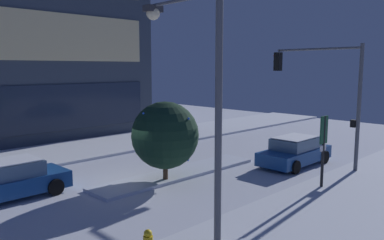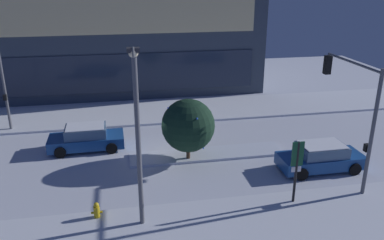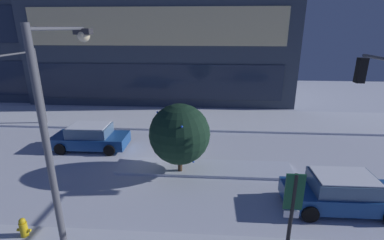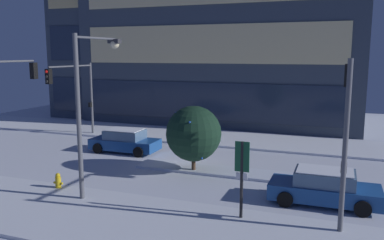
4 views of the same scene
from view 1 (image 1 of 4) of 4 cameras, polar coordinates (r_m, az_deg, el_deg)
name	(u,v)px [view 1 (image 1 of 4)]	position (r m, az deg, el deg)	size (l,w,h in m)	color
ground	(141,182)	(17.45, -7.53, -9.15)	(52.00, 52.00, 0.00)	silver
curb_strip_near	(300,235)	(12.48, 15.64, -16.12)	(52.00, 5.20, 0.14)	silver
curb_strip_far	(60,153)	(23.97, -18.92, -4.67)	(52.00, 5.20, 0.14)	silver
median_strip	(178,173)	(18.48, -2.02, -7.90)	(9.00, 1.80, 0.14)	silver
car_near	(295,152)	(20.83, 14.99, -4.54)	(4.64, 2.08, 1.49)	#19478C
car_far	(8,180)	(16.73, -25.56, -8.08)	(4.52, 2.14, 1.49)	#19478C
traffic_light_corner_near_right	(323,84)	(20.49, 18.80, 5.14)	(0.32, 4.90, 6.18)	#565960
street_lamp_arched	(196,80)	(11.06, 0.53, 6.01)	(0.56, 3.21, 7.15)	#565960
parking_info_sign	(323,143)	(16.71, 18.87, -3.24)	(0.55, 0.12, 3.11)	black
decorated_tree_median	(165,135)	(16.91, -4.01, -2.26)	(2.97, 2.97, 3.61)	#473323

